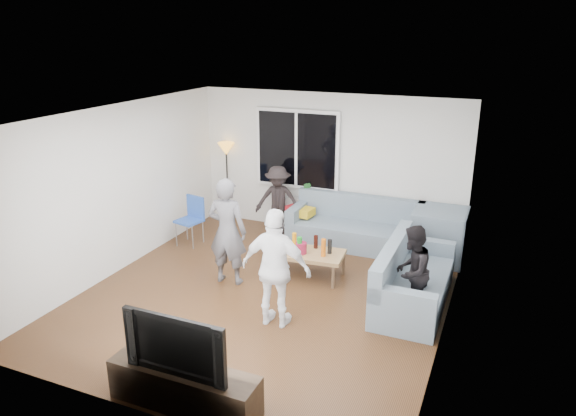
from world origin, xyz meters
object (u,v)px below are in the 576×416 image
at_px(sofa_right_section, 415,275).
at_px(coffee_table, 308,264).
at_px(spectator_back, 278,200).
at_px(tv_console, 184,387).
at_px(sofa_back_section, 354,223).
at_px(player_right, 276,269).
at_px(television, 181,341).
at_px(player_left, 227,231).
at_px(floor_lamp, 227,182).
at_px(spectator_right, 412,271).
at_px(side_chair, 189,221).

bearing_deg(sofa_right_section, coffee_table, 82.52).
bearing_deg(spectator_back, tv_console, -93.74).
relative_size(sofa_back_section, player_right, 1.46).
relative_size(tv_console, television, 1.42).
bearing_deg(player_left, player_right, 138.79).
relative_size(floor_lamp, player_right, 0.99).
bearing_deg(spectator_back, player_right, -83.01).
bearing_deg(player_right, player_left, -36.89).
height_order(coffee_table, player_left, player_left).
height_order(spectator_right, tv_console, spectator_right).
bearing_deg(spectator_back, coffee_table, -68.54).
xyz_separation_m(coffee_table, spectator_back, (-1.17, 1.49, 0.45)).
relative_size(sofa_back_section, side_chair, 2.67).
xyz_separation_m(sofa_back_section, floor_lamp, (-2.70, 0.33, 0.36)).
bearing_deg(television, tv_console, 180.00).
distance_m(tv_console, television, 0.54).
relative_size(sofa_right_section, spectator_back, 1.54).
bearing_deg(floor_lamp, player_left, -60.88).
distance_m(spectator_right, television, 3.26).
bearing_deg(side_chair, coffee_table, 3.78).
bearing_deg(spectator_right, floor_lamp, -111.60).
relative_size(floor_lamp, spectator_back, 1.20).
relative_size(player_right, tv_console, 0.99).
xyz_separation_m(side_chair, spectator_right, (4.07, -0.94, 0.20)).
height_order(player_left, player_right, player_left).
bearing_deg(coffee_table, television, -91.24).
bearing_deg(sofa_right_section, side_chair, 81.60).
distance_m(sofa_right_section, player_right, 2.03).
height_order(player_right, television, player_right).
xyz_separation_m(sofa_back_section, coffee_table, (-0.31, -1.46, -0.22)).
bearing_deg(sofa_back_section, spectator_right, -55.95).
distance_m(sofa_back_section, television, 4.80).
xyz_separation_m(player_left, tv_console, (0.96, -2.66, -0.60)).
distance_m(side_chair, television, 4.37).
bearing_deg(sofa_back_section, tv_console, -94.60).
xyz_separation_m(coffee_table, player_left, (-1.03, -0.65, 0.62)).
bearing_deg(tv_console, spectator_back, 102.83).
bearing_deg(player_left, floor_lamp, -66.40).
relative_size(spectator_back, television, 1.15).
height_order(coffee_table, spectator_right, spectator_right).
bearing_deg(spectator_right, player_right, -50.54).
xyz_separation_m(floor_lamp, television, (2.32, -5.10, -0.02)).
relative_size(sofa_right_section, player_left, 1.22).
xyz_separation_m(sofa_right_section, player_right, (-1.54, -1.27, 0.36)).
bearing_deg(tv_console, sofa_right_section, 60.49).
bearing_deg(player_left, side_chair, -42.70).
relative_size(player_right, spectator_right, 1.25).
relative_size(coffee_table, player_right, 0.70).
distance_m(sofa_right_section, player_left, 2.77).
bearing_deg(sofa_right_section, television, 150.49).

